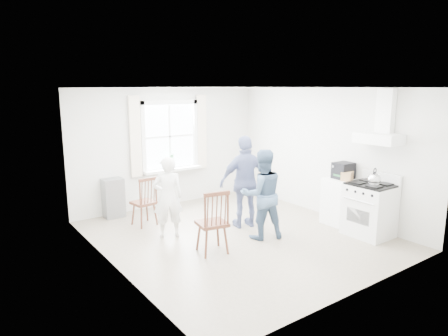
% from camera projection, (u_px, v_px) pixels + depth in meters
% --- Properties ---
extents(room_shell, '(4.62, 5.12, 2.64)m').
position_uv_depth(room_shell, '(238.00, 164.00, 6.89)').
color(room_shell, gray).
rests_on(room_shell, ground).
extents(window_assembly, '(1.88, 0.24, 1.70)m').
position_uv_depth(window_assembly, '(170.00, 140.00, 8.81)').
color(window_assembly, white).
rests_on(window_assembly, room_shell).
extents(range_hood, '(0.45, 0.76, 0.94)m').
position_uv_depth(range_hood, '(381.00, 129.00, 6.89)').
color(range_hood, white).
rests_on(range_hood, room_shell).
extents(shelf_unit, '(0.40, 0.30, 0.80)m').
position_uv_depth(shelf_unit, '(113.00, 198.00, 8.12)').
color(shelf_unit, gray).
rests_on(shelf_unit, ground).
extents(gas_stove, '(0.68, 0.76, 1.12)m').
position_uv_depth(gas_stove, '(369.00, 209.00, 7.08)').
color(gas_stove, white).
rests_on(gas_stove, ground).
extents(kettle, '(0.22, 0.22, 0.32)m').
position_uv_depth(kettle, '(374.00, 180.00, 6.83)').
color(kettle, silver).
rests_on(kettle, gas_stove).
extents(low_cabinet, '(0.50, 0.55, 0.90)m').
position_uv_depth(low_cabinet, '(340.00, 202.00, 7.68)').
color(low_cabinet, white).
rests_on(low_cabinet, ground).
extents(stereo_stack, '(0.36, 0.33, 0.31)m').
position_uv_depth(stereo_stack, '(343.00, 171.00, 7.58)').
color(stereo_stack, black).
rests_on(stereo_stack, low_cabinet).
extents(cardboard_box, '(0.31, 0.27, 0.16)m').
position_uv_depth(cardboard_box, '(347.00, 176.00, 7.46)').
color(cardboard_box, '#AD8254').
rests_on(cardboard_box, low_cabinet).
extents(windsor_chair_a, '(0.46, 0.45, 0.97)m').
position_uv_depth(windsor_chair_a, '(147.00, 196.00, 7.54)').
color(windsor_chair_a, '#4C2518').
rests_on(windsor_chair_a, ground).
extents(windsor_chair_b, '(0.52, 0.51, 1.06)m').
position_uv_depth(windsor_chair_b, '(215.00, 216.00, 6.20)').
color(windsor_chair_b, '#4C2518').
rests_on(windsor_chair_b, ground).
extents(person_left, '(0.68, 0.68, 1.44)m').
position_uv_depth(person_left, '(168.00, 197.00, 6.97)').
color(person_left, white).
rests_on(person_left, ground).
extents(person_mid, '(0.98, 0.98, 1.58)m').
position_uv_depth(person_mid, '(262.00, 194.00, 6.91)').
color(person_mid, '#455F80').
rests_on(person_mid, ground).
extents(person_right, '(1.26, 1.26, 1.74)m').
position_uv_depth(person_right, '(246.00, 182.00, 7.47)').
color(person_right, navy).
rests_on(person_right, ground).
extents(potted_plant, '(0.21, 0.21, 0.33)m').
position_uv_depth(potted_plant, '(170.00, 161.00, 8.79)').
color(potted_plant, '#306D3A').
rests_on(potted_plant, window_assembly).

